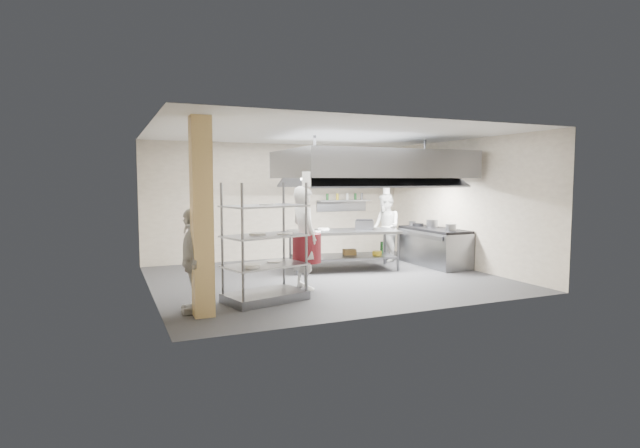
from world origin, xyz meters
name	(u,v)px	position (x,y,z in m)	size (l,w,h in m)	color
floor	(327,278)	(0.00, 0.00, 0.00)	(7.00, 7.00, 0.00)	#333335
ceiling	(327,134)	(0.00, 0.00, 3.00)	(7.00, 7.00, 0.00)	silver
wall_back	(280,202)	(0.00, 3.00, 1.50)	(7.00, 7.00, 0.00)	#A19480
wall_left	(149,211)	(-3.50, 0.00, 1.50)	(6.00, 6.00, 0.00)	#A19480
wall_right	(462,204)	(3.50, 0.00, 1.50)	(6.00, 6.00, 0.00)	#A19480
column	(202,218)	(-2.90, -1.90, 1.50)	(0.30, 0.30, 3.00)	#DDB871
exhaust_hood	(372,165)	(1.30, 0.40, 2.40)	(4.00, 2.50, 0.60)	gray
hood_strip_a	(336,179)	(0.40, 0.40, 2.08)	(1.60, 0.12, 0.04)	white
hood_strip_b	(406,179)	(2.20, 0.40, 2.08)	(1.60, 0.12, 0.04)	white
wall_shelf	(344,201)	(1.80, 2.84, 1.50)	(1.50, 0.28, 0.04)	gray
island	(343,250)	(0.80, 0.83, 0.46)	(2.50, 1.04, 0.91)	gray
island_worktop	(344,232)	(0.80, 0.83, 0.88)	(2.50, 1.04, 0.06)	gray
island_undershelf	(343,257)	(0.80, 0.83, 0.30)	(2.30, 0.94, 0.04)	slate
pass_rack	(265,242)	(-1.76, -1.36, 1.01)	(1.34, 0.78, 2.02)	slate
cooking_range	(434,248)	(3.08, 0.50, 0.42)	(0.80, 2.00, 0.84)	gray
range_top	(434,229)	(3.08, 0.50, 0.87)	(0.78, 1.96, 0.06)	black
chef_head	(304,238)	(-0.79, -0.74, 0.97)	(0.71, 0.47, 1.95)	silver
chef_line	(386,228)	(2.31, 1.47, 0.86)	(0.84, 0.65, 1.72)	silver
chef_plating	(193,260)	(-3.00, -1.61, 0.81)	(0.95, 0.40, 1.63)	white
griddle	(364,225)	(1.35, 0.84, 1.01)	(0.43, 0.33, 0.21)	slate
wicker_basket	(349,252)	(1.00, 0.91, 0.38)	(0.29, 0.20, 0.13)	brown
stockpot	(432,224)	(3.14, 0.66, 1.00)	(0.28, 0.28, 0.19)	gray
plate_stack	(265,264)	(-1.76, -1.36, 0.64)	(0.28, 0.28, 0.05)	white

